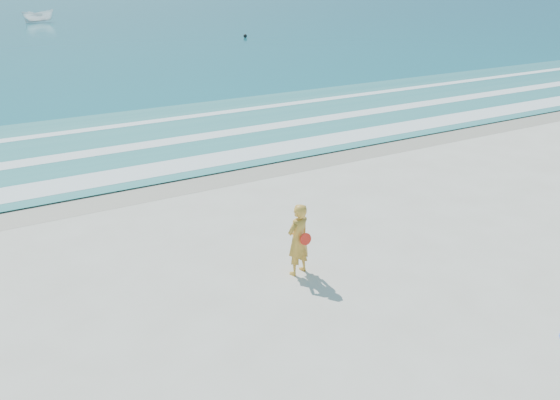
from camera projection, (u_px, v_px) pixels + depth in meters
ground at (383, 316)px, 10.67m from camera, size 400.00×400.00×0.00m
wet_sand at (207, 176)px, 17.89m from camera, size 400.00×2.40×0.00m
shallow at (160, 137)px, 21.89m from camera, size 400.00×10.00×0.01m
foam_near at (193, 163)px, 18.91m from camera, size 400.00×1.40×0.01m
foam_mid at (166, 142)px, 21.24m from camera, size 400.00×0.90×0.01m
foam_far at (142, 123)px, 23.89m from camera, size 400.00×0.60×0.01m
boat at (38, 16)px, 69.06m from camera, size 4.07×2.06×1.50m
buoy at (245, 36)px, 53.71m from camera, size 0.36×0.36×0.36m
woman at (298, 240)px, 11.85m from camera, size 0.69×0.55×1.66m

